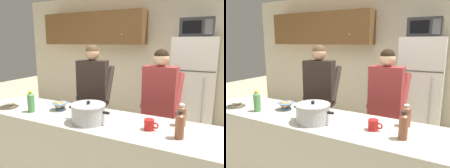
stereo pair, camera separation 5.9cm
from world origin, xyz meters
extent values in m
cube|color=beige|center=(0.00, 2.30, 1.30)|extent=(6.00, 0.12, 2.60)
cube|color=brown|center=(-1.20, 2.07, 1.94)|extent=(2.21, 0.34, 0.62)
sphere|color=gold|center=(-0.48, 1.90, 1.81)|extent=(0.03, 0.03, 0.03)
cube|color=#BCB7A8|center=(0.00, 0.00, 0.46)|extent=(2.57, 0.68, 0.92)
cube|color=white|center=(0.81, 1.85, 0.88)|extent=(0.64, 0.64, 1.75)
cube|color=#333333|center=(0.81, 1.53, 1.26)|extent=(0.63, 0.01, 0.01)
cylinder|color=#B2B2B7|center=(0.99, 1.50, 0.79)|extent=(0.02, 0.02, 0.79)
cube|color=#2D2D30|center=(0.81, 1.83, 1.89)|extent=(0.48, 0.36, 0.28)
cube|color=black|center=(0.75, 1.65, 1.89)|extent=(0.26, 0.01, 0.18)
cube|color=#59595B|center=(0.98, 1.65, 1.89)|extent=(0.11, 0.01, 0.21)
cylinder|color=black|center=(-0.33, 0.77, 0.40)|extent=(0.11, 0.11, 0.80)
cylinder|color=black|center=(-0.47, 0.74, 0.40)|extent=(0.11, 0.11, 0.80)
cube|color=#2D231E|center=(-0.40, 0.75, 1.11)|extent=(0.45, 0.28, 0.63)
sphere|color=tan|center=(-0.40, 0.75, 1.53)|extent=(0.19, 0.19, 0.19)
sphere|color=#4C3823|center=(-0.40, 0.75, 1.55)|extent=(0.18, 0.18, 0.18)
cylinder|color=#2D231E|center=(-0.22, 0.91, 1.09)|extent=(0.15, 0.38, 0.49)
cylinder|color=#2D231E|center=(-0.63, 0.83, 1.09)|extent=(0.15, 0.38, 0.49)
cylinder|color=#33384C|center=(0.61, 0.80, 0.39)|extent=(0.11, 0.11, 0.78)
cylinder|color=#33384C|center=(0.46, 0.80, 0.39)|extent=(0.11, 0.11, 0.78)
cube|color=#993333|center=(0.53, 0.80, 1.08)|extent=(0.41, 0.20, 0.62)
sphere|color=beige|center=(0.53, 0.80, 1.49)|extent=(0.19, 0.19, 0.19)
sphere|color=black|center=(0.53, 0.80, 1.51)|extent=(0.18, 0.18, 0.18)
cylinder|color=#993333|center=(0.74, 0.92, 1.06)|extent=(0.08, 0.37, 0.47)
cylinder|color=#993333|center=(0.33, 0.92, 1.06)|extent=(0.08, 0.37, 0.47)
cylinder|color=#ADAFB5|center=(0.08, -0.11, 1.00)|extent=(0.33, 0.33, 0.16)
cylinder|color=#ADAFB5|center=(0.08, -0.11, 1.09)|extent=(0.33, 0.33, 0.02)
sphere|color=black|center=(0.08, -0.11, 1.12)|extent=(0.04, 0.04, 0.04)
cube|color=black|center=(-0.11, -0.11, 1.04)|extent=(0.06, 0.02, 0.02)
cube|color=black|center=(0.27, -0.11, 1.04)|extent=(0.06, 0.02, 0.02)
cylinder|color=red|center=(0.65, -0.03, 0.97)|extent=(0.09, 0.09, 0.10)
torus|color=red|center=(0.71, -0.03, 0.97)|extent=(0.06, 0.01, 0.06)
cylinder|color=#4C7299|center=(-0.41, 0.07, 0.93)|extent=(0.11, 0.11, 0.02)
cone|color=#4C7299|center=(-0.41, 0.07, 0.97)|extent=(0.19, 0.19, 0.06)
sphere|color=tan|center=(-0.44, 0.05, 0.98)|extent=(0.07, 0.07, 0.07)
sphere|color=tan|center=(-0.39, 0.09, 0.98)|extent=(0.07, 0.07, 0.07)
sphere|color=tan|center=(-0.40, 0.03, 0.98)|extent=(0.07, 0.07, 0.07)
cylinder|color=beige|center=(-1.01, -0.12, 0.93)|extent=(0.13, 0.13, 0.02)
cone|color=beige|center=(-1.01, -0.12, 0.97)|extent=(0.24, 0.24, 0.06)
cylinder|color=#4C8C4C|center=(-0.65, -0.13, 1.02)|extent=(0.08, 0.08, 0.19)
cone|color=#4C8C4C|center=(-0.65, -0.13, 1.13)|extent=(0.08, 0.08, 0.03)
cylinder|color=gold|center=(-0.65, -0.13, 1.14)|extent=(0.04, 0.04, 0.02)
cylinder|color=brown|center=(0.92, -0.09, 1.01)|extent=(0.07, 0.07, 0.19)
cone|color=brown|center=(0.92, -0.09, 1.12)|extent=(0.07, 0.07, 0.03)
cylinder|color=#262626|center=(0.92, -0.09, 1.14)|extent=(0.04, 0.04, 0.02)
cylinder|color=brown|center=(0.89, 0.20, 1.00)|extent=(0.08, 0.08, 0.17)
cone|color=brown|center=(0.89, 0.20, 1.10)|extent=(0.08, 0.08, 0.03)
cylinder|color=white|center=(0.89, 0.20, 1.11)|extent=(0.05, 0.05, 0.02)
camera|label=1|loc=(1.16, -1.76, 1.68)|focal=34.43mm
camera|label=2|loc=(1.21, -1.73, 1.68)|focal=34.43mm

